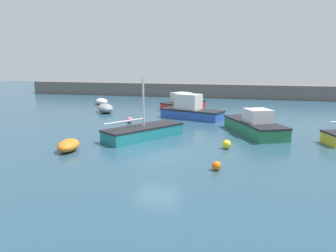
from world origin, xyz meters
The scene contains 12 objects.
ground_plane centered at (0.00, 0.00, -0.10)m, with size 120.00×120.00×0.20m, color #284C60.
harbor_breakwater centered at (0.00, 31.43, 0.97)m, with size 59.11×3.30×1.94m, color #66605B.
motorboat_with_cabin centered at (-0.34, 12.24, 0.78)m, with size 6.04×3.75×2.22m.
rowboat_blue_near centered at (-9.46, 13.64, 0.45)m, with size 2.89×3.23×0.89m.
cabin_cruiser_white centered at (-2.27, 17.91, 0.67)m, with size 4.45×5.39×1.84m.
dinghy_near_pier centered at (-5.19, -0.52, 0.34)m, with size 1.51×2.18×0.67m.
sailboat_twin_hulled centered at (-1.98, 3.60, 0.44)m, with size 4.70×5.88×4.04m.
motorboat_grey_hull centered at (5.30, 6.84, 0.63)m, with size 4.69×6.45×1.85m.
open_tender_yellow centered at (-12.70, 19.51, 0.36)m, with size 2.70×2.87×0.73m.
mooring_buoy_pink centered at (-4.95, 8.65, 0.26)m, with size 0.52×0.52×0.52m, color #EA668C.
mooring_buoy_yellow centered at (3.66, 2.23, 0.27)m, with size 0.54×0.54×0.54m, color yellow.
mooring_buoy_orange centered at (3.51, -1.89, 0.23)m, with size 0.45×0.45×0.45m, color orange.
Camera 1 is at (4.96, -16.92, 5.08)m, focal length 35.00 mm.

